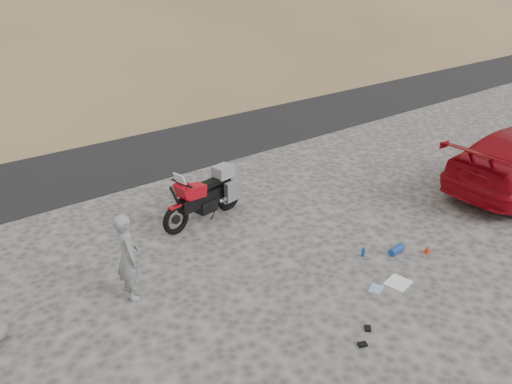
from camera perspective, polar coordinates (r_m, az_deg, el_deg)
ground at (r=9.92m, az=0.32°, el=-9.74°), size 140.00×140.00×0.00m
road at (r=17.15m, az=-18.97°, el=4.22°), size 120.00×7.00×0.05m
motorcycle at (r=11.82m, az=-5.64°, el=-0.43°), size 2.41×0.93×1.44m
man at (r=9.74m, az=-13.91°, el=-11.33°), size 0.52×0.68×1.68m
gear_white_cloth at (r=10.14m, az=15.92°, el=-9.94°), size 0.52×0.48×0.02m
gear_blue_mat at (r=11.06m, az=15.77°, el=-6.37°), size 0.41×0.19×0.16m
gear_bottle at (r=10.77m, az=12.16°, el=-6.73°), size 0.08×0.08×0.19m
gear_funnel at (r=11.26m, az=19.00°, el=-6.19°), size 0.15×0.15×0.17m
gear_glove_a at (r=8.58m, az=12.07°, el=-16.66°), size 0.17×0.15×0.04m
gear_glove_b at (r=8.90m, az=12.64°, el=-14.96°), size 0.17×0.17×0.05m
gear_blue_cloth at (r=9.88m, az=13.56°, el=-10.68°), size 0.37×0.33×0.01m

